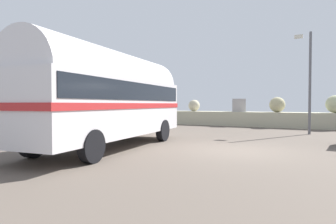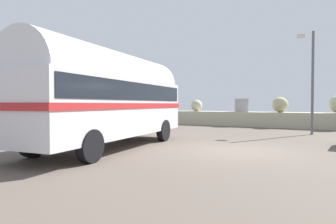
{
  "view_description": "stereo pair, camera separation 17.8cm",
  "coord_description": "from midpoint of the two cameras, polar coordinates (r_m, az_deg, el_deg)",
  "views": [
    {
      "loc": [
        2.79,
        -10.19,
        1.69
      ],
      "look_at": [
        -2.37,
        -0.6,
        1.39
      ],
      "focal_mm": 30.68,
      "sensor_mm": 36.0,
      "label": 1
    },
    {
      "loc": [
        2.95,
        -10.1,
        1.69
      ],
      "look_at": [
        -2.37,
        -0.6,
        1.39
      ],
      "focal_mm": 30.68,
      "sensor_mm": 36.0,
      "label": 2
    }
  ],
  "objects": [
    {
      "name": "vintage_coach",
      "position": [
        11.14,
        -11.98,
        3.4
      ],
      "size": [
        3.41,
        8.81,
        3.7
      ],
      "rotation": [
        0.0,
        0.0,
        0.12
      ],
      "color": "black",
      "rests_on": "ground"
    },
    {
      "name": "ground",
      "position": [
        10.68,
        12.43,
        -7.51
      ],
      "size": [
        32.0,
        26.0,
        0.02
      ],
      "color": "brown"
    },
    {
      "name": "breakwater",
      "position": [
        22.14,
        21.14,
        -0.87
      ],
      "size": [
        31.36,
        2.08,
        2.48
      ],
      "color": "#B4B093",
      "rests_on": "ground"
    },
    {
      "name": "lamp_post",
      "position": [
        17.73,
        25.83,
        6.4
      ],
      "size": [
        0.92,
        0.67,
        5.66
      ],
      "color": "#5B5B60",
      "rests_on": "ground"
    }
  ]
}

